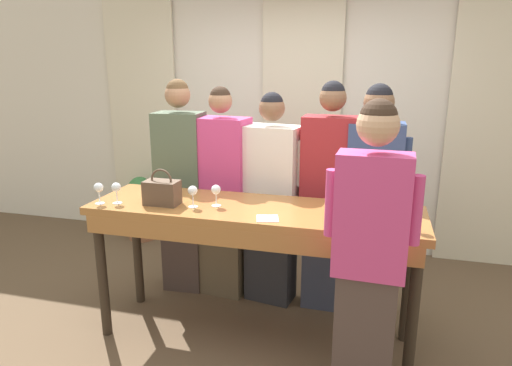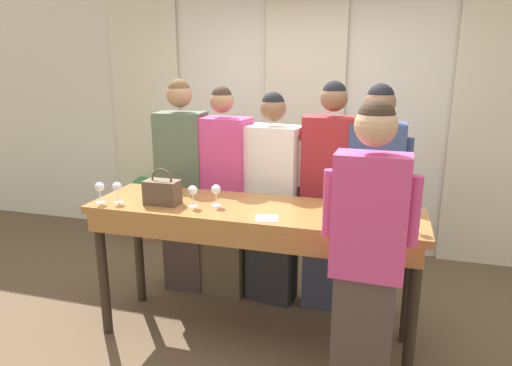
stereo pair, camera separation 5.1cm
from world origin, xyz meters
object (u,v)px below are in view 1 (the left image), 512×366
object	(u,v)px
wine_bottle	(354,191)
wine_glass_front_right	(374,199)
wine_glass_center_mid	(416,213)
wine_glass_back_left	(99,189)
tasting_bar	(253,225)
guest_pink_top	(222,194)
guest_olive_jacket	(181,186)
guest_navy_coat	(372,201)
guest_cream_sweater	(271,200)
wine_glass_front_mid	(341,196)
wine_glass_center_right	(116,188)
wine_glass_front_left	(193,192)
handbag	(162,192)
guest_striped_shirt	(329,197)
host_pouring	(369,256)
potted_plant	(141,207)
wine_glass_center_left	(216,191)

from	to	relation	value
wine_bottle	wine_glass_front_right	distance (m)	0.17
wine_glass_center_mid	wine_glass_back_left	size ratio (longest dim) A/B	1.00
tasting_bar	guest_pink_top	bearing A→B (deg)	125.33
wine_glass_front_right	guest_olive_jacket	xyz separation A→B (m)	(-1.57, 0.54, -0.17)
guest_navy_coat	guest_cream_sweater	bearing A→B (deg)	-180.00
wine_glass_center_mid	guest_navy_coat	world-z (taller)	guest_navy_coat
wine_glass_front_mid	wine_glass_center_right	world-z (taller)	same
wine_glass_front_left	guest_pink_top	size ratio (longest dim) A/B	0.08
guest_olive_jacket	guest_pink_top	bearing A→B (deg)	0.00
handbag	wine_glass_center_right	xyz separation A→B (m)	(-0.31, -0.06, 0.02)
wine_glass_back_left	guest_navy_coat	xyz separation A→B (m)	(1.81, 0.79, -0.17)
guest_striped_shirt	guest_navy_coat	bearing A→B (deg)	0.00
wine_bottle	wine_glass_front_right	size ratio (longest dim) A/B	2.24
wine_glass_front_mid	host_pouring	world-z (taller)	host_pouring
wine_bottle	potted_plant	distance (m)	2.85
wine_glass_front_mid	guest_olive_jacket	xyz separation A→B (m)	(-1.36, 0.54, -0.17)
wine_bottle	wine_glass_center_left	xyz separation A→B (m)	(-0.90, -0.20, -0.01)
wine_glass_center_mid	host_pouring	world-z (taller)	host_pouring
wine_glass_front_mid	guest_navy_coat	xyz separation A→B (m)	(0.20, 0.54, -0.17)
handbag	guest_striped_shirt	world-z (taller)	guest_striped_shirt
wine_glass_front_left	host_pouring	distance (m)	1.24
guest_striped_shirt	potted_plant	distance (m)	2.44
guest_olive_jacket	guest_pink_top	size ratio (longest dim) A/B	1.03
wine_bottle	guest_striped_shirt	bearing A→B (deg)	116.00
guest_navy_coat	potted_plant	world-z (taller)	guest_navy_coat
wine_glass_center_mid	wine_glass_back_left	distance (m)	2.07
potted_plant	tasting_bar	bearing A→B (deg)	-41.98
wine_glass_front_left	guest_cream_sweater	distance (m)	0.82
guest_cream_sweater	wine_glass_back_left	bearing A→B (deg)	-142.43
wine_glass_center_left	guest_navy_coat	distance (m)	1.21
tasting_bar	wine_glass_front_left	distance (m)	0.46
host_pouring	guest_olive_jacket	bearing A→B (deg)	145.28
tasting_bar	host_pouring	world-z (taller)	host_pouring
wine_glass_front_left	wine_glass_center_left	xyz separation A→B (m)	(0.14, 0.06, 0.00)
tasting_bar	guest_pink_top	xyz separation A→B (m)	(-0.43, 0.61, 0.02)
wine_bottle	guest_cream_sweater	distance (m)	0.83
tasting_bar	wine_glass_center_right	bearing A→B (deg)	-171.09
wine_glass_front_mid	wine_glass_center_left	size ratio (longest dim) A/B	1.00
guest_cream_sweater	guest_navy_coat	world-z (taller)	guest_navy_coat
handbag	guest_navy_coat	size ratio (longest dim) A/B	0.14
wine_glass_front_mid	guest_striped_shirt	world-z (taller)	guest_striped_shirt
tasting_bar	guest_striped_shirt	world-z (taller)	guest_striped_shirt
wine_glass_center_right	guest_olive_jacket	size ratio (longest dim) A/B	0.08
wine_glass_front_mid	potted_plant	distance (m)	2.84
guest_pink_top	guest_navy_coat	size ratio (longest dim) A/B	0.98
handbag	guest_cream_sweater	xyz separation A→B (m)	(0.60, 0.69, -0.22)
guest_navy_coat	wine_glass_center_right	bearing A→B (deg)	-156.11
guest_olive_jacket	guest_navy_coat	bearing A→B (deg)	0.00
wine_glass_center_left	host_pouring	distance (m)	1.13
wine_glass_center_right	guest_olive_jacket	bearing A→B (deg)	79.55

